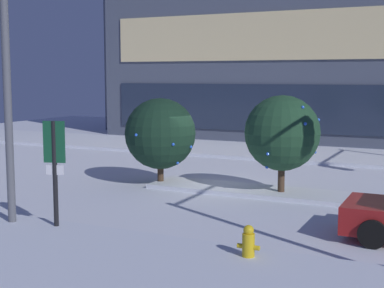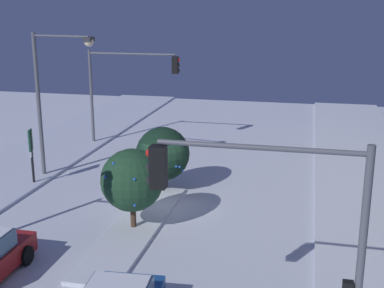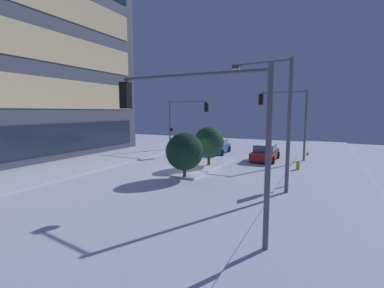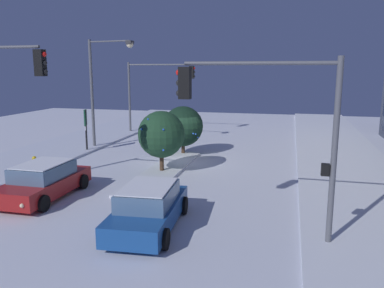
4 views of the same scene
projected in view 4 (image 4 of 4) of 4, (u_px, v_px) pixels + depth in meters
ground at (184, 161)px, 22.84m from camera, size 52.00×52.00×0.00m
curb_strip_near at (49, 152)px, 25.02m from camera, size 52.00×5.20×0.14m
curb_strip_far at (348, 170)px, 20.63m from camera, size 52.00×5.20×0.14m
median_strip at (163, 171)px, 20.37m from camera, size 9.00×1.80×0.14m
car_near at (44, 181)px, 16.33m from camera, size 4.68×2.18×1.49m
car_far at (148, 208)px, 13.19m from camera, size 4.71×2.34×1.49m
traffic_light_corner_near_left at (156, 83)px, 31.85m from camera, size 0.32×5.79×5.89m
traffic_light_corner_far_right at (269, 116)px, 11.69m from camera, size 0.32×4.93×5.72m
street_lamp_arched at (103, 78)px, 25.56m from camera, size 0.82×3.36×7.24m
fire_hydrant at (35, 164)px, 20.65m from camera, size 0.48×0.26×0.81m
parking_info_sign at (86, 125)px, 25.23m from camera, size 0.55×0.20×2.77m
decorated_tree_median at (161, 134)px, 19.95m from camera, size 2.42×2.42×3.25m
decorated_tree_left_of_median at (183, 126)px, 24.19m from camera, size 2.50×2.54×3.09m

